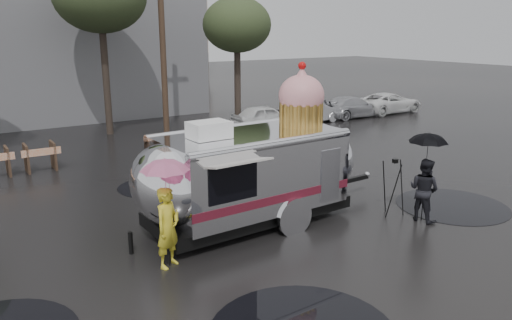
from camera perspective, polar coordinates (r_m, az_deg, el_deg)
ground at (r=12.14m, az=5.54°, el=-9.20°), size 120.00×120.00×0.00m
puddles at (r=12.76m, az=2.05°, el=-7.90°), size 14.86×11.65×0.01m
utility_pole at (r=24.53m, az=-10.66°, el=13.84°), size 1.60×0.28×9.00m
tree_right at (r=25.22m, az=-2.19°, el=15.09°), size 3.36×3.36×6.42m
parked_cars at (r=28.20m, az=9.15°, el=6.04°), size 13.20×1.90×1.50m
airstream_trailer at (r=12.74m, az=-0.38°, el=-0.96°), size 7.76×3.08×4.18m
person_left at (r=10.73m, az=-10.05°, el=-7.62°), size 0.75×0.67×1.75m
umbrella_pink at (r=10.36m, az=-10.32°, el=-2.00°), size 1.24×1.24×2.40m
person_right at (r=13.77m, az=18.64°, el=-3.24°), size 0.57×0.87×1.69m
umbrella_black at (r=13.48m, az=19.03°, el=1.31°), size 1.23×1.23×2.39m
tripod at (r=13.92m, az=15.46°, el=-2.37°), size 0.63×0.63×1.58m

